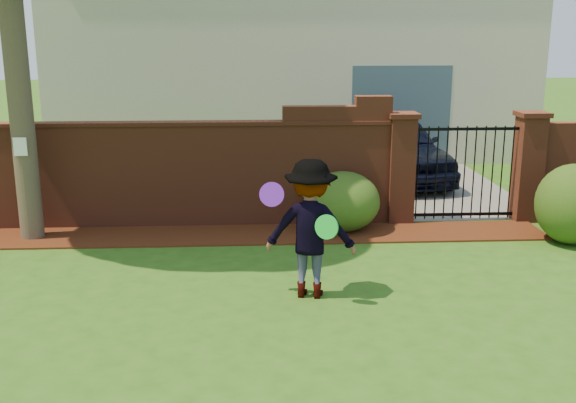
{
  "coord_description": "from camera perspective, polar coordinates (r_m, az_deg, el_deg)",
  "views": [
    {
      "loc": [
        -0.14,
        -7.02,
        3.19
      ],
      "look_at": [
        0.34,
        1.4,
        1.05
      ],
      "focal_mm": 41.99,
      "sensor_mm": 36.0,
      "label": 1
    }
  ],
  "objects": [
    {
      "name": "ground",
      "position": [
        7.72,
        -1.98,
        -10.24
      ],
      "size": [
        80.0,
        80.0,
        0.01
      ],
      "primitive_type": "cube",
      "color": "#2A5314",
      "rests_on": "ground"
    },
    {
      "name": "mulch_bed",
      "position": [
        10.87,
        -7.41,
        -2.88
      ],
      "size": [
        11.1,
        1.08,
        0.03
      ],
      "primitive_type": "cube",
      "color": "#39170A",
      "rests_on": "ground"
    },
    {
      "name": "brick_wall",
      "position": [
        11.41,
        -12.65,
        2.44
      ],
      "size": [
        8.7,
        0.31,
        2.16
      ],
      "color": "maroon",
      "rests_on": "ground"
    },
    {
      "name": "pillar_left",
      "position": [
        11.53,
        9.53,
        2.86
      ],
      "size": [
        0.5,
        0.5,
        1.88
      ],
      "color": "maroon",
      "rests_on": "ground"
    },
    {
      "name": "pillar_right",
      "position": [
        12.2,
        19.67,
        2.85
      ],
      "size": [
        0.5,
        0.5,
        1.88
      ],
      "color": "maroon",
      "rests_on": "ground"
    },
    {
      "name": "iron_gate",
      "position": [
        11.84,
        14.71,
        2.38
      ],
      "size": [
        1.78,
        0.03,
        1.6
      ],
      "color": "black",
      "rests_on": "ground"
    },
    {
      "name": "driveway",
      "position": [
        15.78,
        10.15,
        2.37
      ],
      "size": [
        3.2,
        8.0,
        0.01
      ],
      "primitive_type": "cube",
      "color": "slate",
      "rests_on": "ground"
    },
    {
      "name": "house",
      "position": [
        19.05,
        0.18,
        14.15
      ],
      "size": [
        12.4,
        6.4,
        6.3
      ],
      "color": "beige",
      "rests_on": "ground"
    },
    {
      "name": "car",
      "position": [
        14.81,
        9.21,
        4.45
      ],
      "size": [
        2.23,
        4.4,
        1.44
      ],
      "primitive_type": "imported",
      "rotation": [
        0.0,
        0.0,
        0.13
      ],
      "color": "black",
      "rests_on": "ground"
    },
    {
      "name": "paper_notice",
      "position": [
        10.93,
        -21.74,
        4.33
      ],
      "size": [
        0.2,
        0.01,
        0.28
      ],
      "primitive_type": "cube",
      "color": "white",
      "rests_on": "tree"
    },
    {
      "name": "shrub_left",
      "position": [
        11.01,
        4.68,
        0.0
      ],
      "size": [
        1.21,
        1.21,
        0.99
      ],
      "primitive_type": "ellipsoid",
      "color": "#1F4314",
      "rests_on": "ground"
    },
    {
      "name": "shrub_middle",
      "position": [
        11.17,
        22.99,
        -0.21
      ],
      "size": [
        1.13,
        1.13,
        1.24
      ],
      "primitive_type": "ellipsoid",
      "color": "#1F4314",
      "rests_on": "ground"
    },
    {
      "name": "man",
      "position": [
        8.16,
        1.86,
        -2.39
      ],
      "size": [
        1.22,
        0.85,
        1.72
      ],
      "primitive_type": "imported",
      "rotation": [
        0.0,
        0.0,
        2.93
      ],
      "color": "gray",
      "rests_on": "ground"
    },
    {
      "name": "frisbee_purple",
      "position": [
        7.94,
        -1.39,
        0.61
      ],
      "size": [
        0.3,
        0.11,
        0.29
      ],
      "primitive_type": "cylinder",
      "rotation": [
        1.36,
        0.0,
        -0.08
      ],
      "color": "purple",
      "rests_on": "man"
    },
    {
      "name": "frisbee_green",
      "position": [
        7.84,
        3.29,
        -2.17
      ],
      "size": [
        0.28,
        0.21,
        0.29
      ],
      "primitive_type": "cylinder",
      "rotation": [
        1.43,
        0.0,
        -0.54
      ],
      "color": "green",
      "rests_on": "man"
    }
  ]
}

